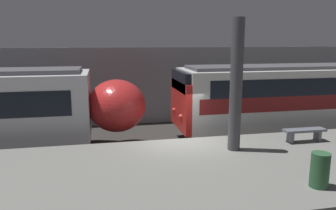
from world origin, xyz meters
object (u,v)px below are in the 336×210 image
object	(u,v)px
platform_bench	(304,132)
trash_bin	(320,170)
train_boxy	(326,99)
support_pillar_near	(236,86)

from	to	relation	value
platform_bench	trash_bin	xyz separation A→B (m)	(-1.81, -3.28, 0.09)
train_boxy	trash_bin	size ratio (longest dim) A/B	17.34
support_pillar_near	train_boxy	distance (m)	7.84
platform_bench	support_pillar_near	bearing A→B (deg)	-173.82
support_pillar_near	train_boxy	xyz separation A→B (m)	(6.47, 4.20, -1.40)
support_pillar_near	platform_bench	world-z (taller)	support_pillar_near
trash_bin	platform_bench	bearing A→B (deg)	61.16
platform_bench	trash_bin	distance (m)	3.75
support_pillar_near	train_boxy	world-z (taller)	support_pillar_near
support_pillar_near	train_boxy	bearing A→B (deg)	33.01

